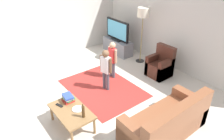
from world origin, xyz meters
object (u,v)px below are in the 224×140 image
(book_stack, at_px, (68,98))
(tv_remote, at_px, (59,105))
(floor_lamp, at_px, (143,15))
(tv, at_px, (117,30))
(bottle, at_px, (83,112))
(coffee_table, at_px, (71,112))
(child_center, at_px, (106,66))
(couch, at_px, (168,124))
(plate, at_px, (78,109))
(child_near_tv, at_px, (112,57))
(armchair, at_px, (161,66))
(tv_stand, at_px, (118,46))

(book_stack, height_order, tv_remote, book_stack)
(floor_lamp, height_order, tv_remote, floor_lamp)
(tv, xyz_separation_m, bottle, (2.65, -3.00, -0.30))
(tv_remote, bearing_deg, coffee_table, 4.91)
(bottle, bearing_deg, tv_remote, -159.86)
(floor_lamp, bearing_deg, tv, -170.30)
(child_center, bearing_deg, book_stack, -73.22)
(couch, bearing_deg, plate, -136.86)
(child_near_tv, distance_m, book_stack, 1.98)
(child_near_tv, xyz_separation_m, tv_remote, (0.81, -2.03, -0.22))
(child_center, xyz_separation_m, coffee_table, (0.69, -1.38, -0.31))
(coffee_table, distance_m, book_stack, 0.34)
(couch, height_order, armchair, armchair)
(couch, distance_m, armchair, 2.40)
(floor_lamp, height_order, bottle, floor_lamp)
(armchair, relative_size, book_stack, 3.08)
(coffee_table, bearing_deg, plate, 67.27)
(tv, distance_m, couch, 4.13)
(book_stack, bearing_deg, child_center, 106.78)
(tv_remote, distance_m, plate, 0.41)
(tv_stand, height_order, floor_lamp, floor_lamp)
(child_center, relative_size, tv_remote, 6.63)
(floor_lamp, xyz_separation_m, child_center, (0.63, -1.89, -0.87))
(floor_lamp, xyz_separation_m, tv_remote, (1.04, -3.39, -1.11))
(tv_stand, height_order, tv_remote, tv_stand)
(coffee_table, bearing_deg, child_center, 116.54)
(coffee_table, xyz_separation_m, bottle, (0.32, 0.10, 0.18))
(tv_stand, relative_size, child_near_tv, 1.11)
(couch, relative_size, armchair, 2.00)
(tv_stand, distance_m, book_stack, 3.65)
(tv_stand, relative_size, child_center, 1.07)
(couch, relative_size, floor_lamp, 1.01)
(tv_remote, bearing_deg, child_center, 86.97)
(tv_stand, bearing_deg, tv_remote, -57.64)
(floor_lamp, bearing_deg, couch, -35.59)
(floor_lamp, distance_m, child_center, 2.17)
(bottle, bearing_deg, couch, 50.16)
(book_stack, bearing_deg, tv_stand, 123.91)
(tv, distance_m, book_stack, 3.64)
(couch, bearing_deg, bottle, -129.84)
(tv, height_order, book_stack, tv)
(tv, relative_size, couch, 0.61)
(armchair, xyz_separation_m, floor_lamp, (-1.03, 0.19, 1.25))
(child_center, bearing_deg, couch, -0.83)
(armchair, bearing_deg, tv_stand, 178.89)
(bottle, bearing_deg, armchair, 101.65)
(child_center, height_order, plate, child_center)
(armchair, relative_size, tv_remote, 5.29)
(couch, distance_m, child_near_tv, 2.54)
(child_near_tv, relative_size, coffee_table, 1.08)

